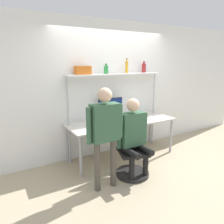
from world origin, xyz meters
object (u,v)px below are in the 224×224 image
Objects in this scene: storage_box at (83,70)px; laptop at (113,122)px; person_standing at (105,127)px; cell_phone at (125,124)px; bottle_red at (144,68)px; monitor at (111,108)px; office_chair at (132,159)px; bottle_amber at (127,67)px; person_seated at (134,132)px; bottle_green at (106,69)px.

laptop is at bearing -48.48° from storage_box.
laptop is 0.83m from person_standing.
bottle_red reaches higher than cell_phone.
monitor is at bearing -1.23° from storage_box.
storage_box is (-0.38, 0.43, 0.93)m from laptop.
laptop is 1.29× the size of bottle_red.
cell_phone is at bearing 38.98° from person_standing.
office_chair is (-0.11, -0.92, -0.72)m from monitor.
bottle_amber is (1.08, 1.07, 0.81)m from person_standing.
storage_box is at bearing 116.59° from office_chair.
laptop is at bearing 99.59° from office_chair.
office_chair reaches higher than cell_phone.
storage_box reaches higher than person_seated.
bottle_green is (0.61, 1.07, 0.77)m from person_standing.
person_standing is 5.35× the size of bottle_amber.
monitor is 0.89m from bottle_amber.
office_chair is at bearing -117.68° from bottle_amber.
office_chair is 1.75m from bottle_green.
person_standing reaches higher than cell_phone.
monitor is at bearing -179.14° from bottle_red.
person_seated is 1.49m from bottle_amber.
cell_phone is (0.24, -0.04, -0.05)m from laptop.
cell_phone is at bearing 71.87° from person_seated.
monitor is at bearing -178.14° from bottle_amber.
office_chair is at bearing -108.42° from cell_phone.
person_seated is (-0.12, -0.96, -0.21)m from monitor.
monitor is 0.95m from storage_box.
monitor is 1.87× the size of bottle_amber.
bottle_red is 0.44m from bottle_amber.
storage_box is at bearing -180.00° from bottle_amber.
storage_box reaches higher than laptop.
bottle_amber reaches higher than bottle_green.
person_seated is 1.45m from storage_box.
office_chair is at bearing 13.10° from person_standing.
storage_box is (0.12, 1.07, 0.76)m from person_standing.
bottle_red is (1.52, 1.07, 0.78)m from person_standing.
office_chair is 3.19× the size of storage_box.
laptop is 0.33× the size of office_chair.
storage_box is at bearing 143.05° from cell_phone.
bottle_green is (-0.14, 0.47, 0.99)m from cell_phone.
monitor is 3.61× the size of cell_phone.
office_chair is at bearing -63.41° from storage_box.
cell_phone is (0.05, -0.46, -0.23)m from monitor.
storage_box is (-0.47, 0.93, 1.47)m from office_chair.
person_seated is at bearing -65.03° from storage_box.
bottle_red is at bearing 23.08° from laptop.
cell_phone is 0.53× the size of storage_box.
monitor is 2.35× the size of bottle_red.
laptop reaches higher than cell_phone.
laptop is 1.03m from bottle_green.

